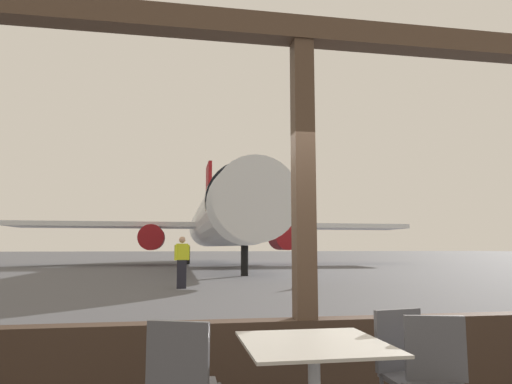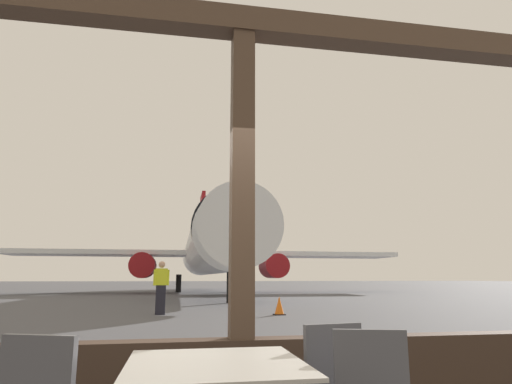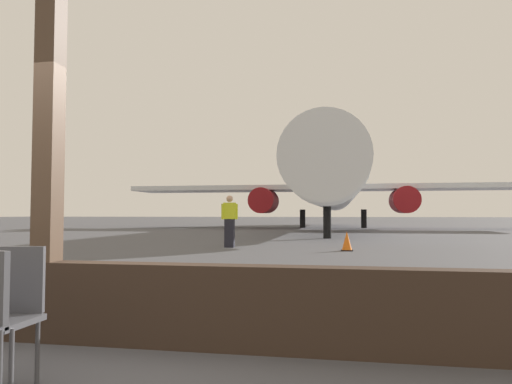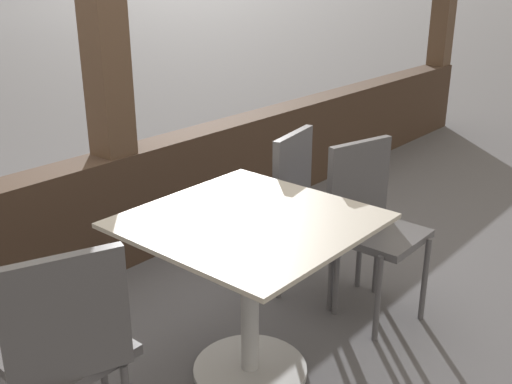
{
  "view_description": "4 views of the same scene",
  "coord_description": "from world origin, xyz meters",
  "px_view_note": "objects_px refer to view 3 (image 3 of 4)",
  "views": [
    {
      "loc": [
        -1.21,
        -4.27,
        1.38
      ],
      "look_at": [
        3.01,
        20.14,
        4.4
      ],
      "focal_mm": 31.76,
      "sensor_mm": 36.0,
      "label": 1
    },
    {
      "loc": [
        -0.54,
        -3.73,
        1.2
      ],
      "look_at": [
        2.3,
        12.15,
        4.38
      ],
      "focal_mm": 30.53,
      "sensor_mm": 36.0,
      "label": 2
    },
    {
      "loc": [
        2.62,
        -3.82,
        1.13
      ],
      "look_at": [
        -0.95,
        15.82,
        2.06
      ],
      "focal_mm": 32.66,
      "sensor_mm": 36.0,
      "label": 3
    },
    {
      "loc": [
        -2.05,
        -2.85,
        1.75
      ],
      "look_at": [
        -0.23,
        -1.3,
        0.84
      ],
      "focal_mm": 42.23,
      "sensor_mm": 36.0,
      "label": 4
    }
  ],
  "objects_px": {
    "cafe_chair_aisle_left": "(6,305)",
    "airplane": "(332,182)",
    "ground_crew_worker": "(230,220)",
    "traffic_cone": "(347,242)"
  },
  "relations": [
    {
      "from": "airplane",
      "to": "ground_crew_worker",
      "type": "relative_size",
      "value": 18.7
    },
    {
      "from": "ground_crew_worker",
      "to": "traffic_cone",
      "type": "relative_size",
      "value": 2.92
    },
    {
      "from": "ground_crew_worker",
      "to": "airplane",
      "type": "bearing_deg",
      "value": 80.78
    },
    {
      "from": "cafe_chair_aisle_left",
      "to": "ground_crew_worker",
      "type": "xyz_separation_m",
      "value": [
        -1.51,
        12.48,
        0.37
      ]
    },
    {
      "from": "cafe_chair_aisle_left",
      "to": "airplane",
      "type": "bearing_deg",
      "value": 87.16
    },
    {
      "from": "ground_crew_worker",
      "to": "traffic_cone",
      "type": "height_order",
      "value": "ground_crew_worker"
    },
    {
      "from": "traffic_cone",
      "to": "airplane",
      "type": "bearing_deg",
      "value": 92.29
    },
    {
      "from": "airplane",
      "to": "traffic_cone",
      "type": "xyz_separation_m",
      "value": [
        0.79,
        -19.65,
        -3.11
      ]
    },
    {
      "from": "airplane",
      "to": "traffic_cone",
      "type": "bearing_deg",
      "value": -87.71
    },
    {
      "from": "cafe_chair_aisle_left",
      "to": "airplane",
      "type": "distance_m",
      "value": 31.54
    }
  ]
}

